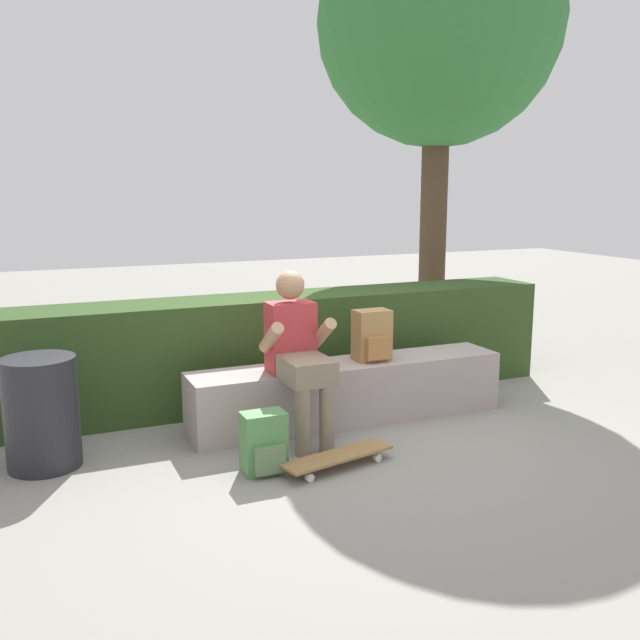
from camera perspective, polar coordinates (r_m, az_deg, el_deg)
The scene contains 9 objects.
ground_plane at distance 5.41m, azimuth 3.63°, elevation -8.99°, with size 24.00×24.00×0.00m, color gray.
bench_main at distance 5.57m, azimuth 2.36°, elevation -5.81°, with size 2.54×0.46×0.48m.
person_skater at distance 5.06m, azimuth -1.79°, elevation -2.44°, with size 0.49×0.62×1.23m.
skateboard_near_person at distance 4.72m, azimuth 1.44°, elevation -11.02°, with size 0.82×0.37×0.09m.
backpack_on_bench at distance 5.54m, azimuth 4.26°, elevation -1.31°, with size 0.28×0.23×0.40m.
backpack_on_ground at distance 4.63m, azimuth -4.54°, elevation -9.95°, with size 0.28×0.23×0.40m.
hedge_row at distance 6.12m, azimuth -2.55°, elevation -2.17°, with size 4.81×0.60×0.91m.
tree_behind_bench at distance 7.95m, azimuth 9.64°, elevation 22.54°, with size 2.54×2.54×4.76m.
trash_bin at distance 4.99m, azimuth -21.62°, elevation -6.99°, with size 0.47×0.47×0.74m.
Camera 1 is at (-2.34, -4.51, 1.83)m, focal length 39.50 mm.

